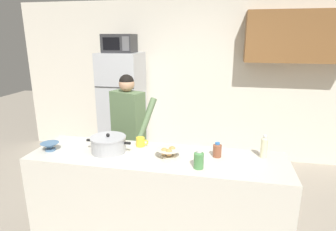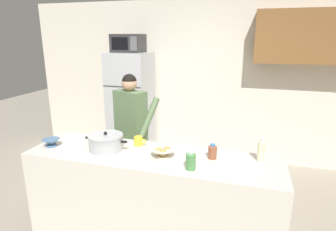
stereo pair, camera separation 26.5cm
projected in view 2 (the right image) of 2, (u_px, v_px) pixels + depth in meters
back_wall_unit at (213, 75)px, 4.61m from camera, size 6.00×0.48×2.60m
kitchen_island at (152, 197)px, 2.85m from camera, size 2.48×0.68×0.92m
refrigerator at (131, 107)px, 4.73m from camera, size 0.64×0.68×1.78m
microwave at (128, 43)px, 4.43m from camera, size 0.48×0.37×0.28m
person_near_pot at (131, 122)px, 3.54m from camera, size 0.58×0.54×1.59m
cooking_pot at (106, 142)px, 2.84m from camera, size 0.46×0.35×0.19m
coffee_mug at (139, 141)px, 2.96m from camera, size 0.13×0.09×0.10m
bread_bowl at (163, 152)px, 2.67m from camera, size 0.24×0.24×0.10m
empty_bowl at (51, 142)px, 2.93m from camera, size 0.18×0.18×0.08m
bottle_near_edge at (212, 151)px, 2.64m from camera, size 0.08×0.08×0.14m
bottle_mid_counter at (261, 150)px, 2.57m from camera, size 0.06×0.06×0.23m
bottle_far_corner at (191, 160)px, 2.42m from camera, size 0.09×0.09×0.17m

